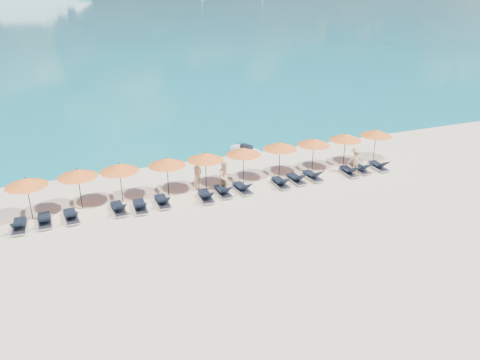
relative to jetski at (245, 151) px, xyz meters
name	(u,v)px	position (x,y,z in m)	size (l,w,h in m)	color
ground	(263,224)	(-3.23, -9.81, -0.30)	(1400.00, 1400.00, 0.00)	beige
jetski	(245,151)	(0.00, 0.00, 0.00)	(1.58, 2.20, 0.74)	white
beachgoer_a	(197,176)	(-4.95, -4.65, 0.60)	(0.66, 0.43, 1.81)	#DDA979
beachgoer_b	(225,177)	(-3.57, -5.42, 0.61)	(0.89, 0.51, 1.83)	#DDA979
beachgoer_c	(356,160)	(5.06, -5.76, 0.52)	(1.06, 0.49, 1.65)	#DDA979
umbrella_0	(26,182)	(-13.76, -4.82, 1.71)	(2.10, 2.10, 2.28)	black
umbrella_1	(77,173)	(-11.33, -4.54, 1.71)	(2.10, 2.10, 2.28)	black
umbrella_2	(119,167)	(-9.22, -4.55, 1.71)	(2.10, 2.10, 2.28)	black
umbrella_3	(167,162)	(-6.68, -4.68, 1.71)	(2.10, 2.10, 2.28)	black
umbrella_4	(205,156)	(-4.44, -4.65, 1.71)	(2.10, 2.10, 2.28)	black
umbrella_5	(243,151)	(-2.12, -4.66, 1.71)	(2.10, 2.10, 2.28)	black
umbrella_6	(280,146)	(0.33, -4.55, 1.71)	(2.10, 2.10, 2.28)	black
umbrella_7	(314,142)	(2.60, -4.69, 1.71)	(2.10, 2.10, 2.28)	black
umbrella_8	(346,137)	(5.01, -4.58, 1.71)	(2.10, 2.10, 2.28)	black
umbrella_9	(376,133)	(7.38, -4.60, 1.71)	(2.10, 2.10, 2.28)	black
lounger_0	(19,226)	(-14.35, -5.83, -0.07)	(0.73, 1.74, 0.66)	silver
lounger_1	(44,220)	(-13.21, -5.71, -0.07)	(0.62, 1.70, 0.66)	silver
lounger_2	(71,216)	(-11.96, -5.72, -0.07)	(0.75, 1.74, 0.66)	silver
lounger_3	(119,208)	(-9.62, -5.75, -0.07)	(0.73, 1.74, 0.66)	silver
lounger_4	(140,206)	(-8.54, -5.94, -0.07)	(0.73, 1.74, 0.66)	silver
lounger_5	(162,201)	(-7.30, -5.77, -0.07)	(0.64, 1.71, 0.66)	silver
lounger_6	(206,196)	(-4.94, -6.05, -0.07)	(0.74, 1.74, 0.66)	silver
lounger_7	(223,191)	(-3.84, -5.80, -0.07)	(0.63, 1.70, 0.66)	silver
lounger_8	(242,188)	(-2.66, -5.80, -0.07)	(0.72, 1.73, 0.66)	silver
lounger_9	(281,182)	(-0.28, -5.93, -0.07)	(0.70, 1.73, 0.66)	silver
lounger_10	(296,179)	(0.87, -5.76, -0.07)	(0.65, 1.71, 0.66)	silver
lounger_11	(313,176)	(2.02, -5.72, -0.07)	(0.71, 1.73, 0.66)	silver
lounger_12	(349,171)	(4.50, -5.96, -0.07)	(0.76, 1.75, 0.66)	silver
lounger_13	(361,168)	(5.48, -5.84, -0.07)	(0.73, 1.74, 0.66)	silver
lounger_14	(379,166)	(6.81, -5.89, -0.07)	(0.73, 1.74, 0.66)	silver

